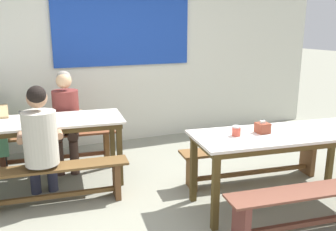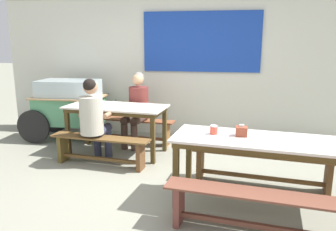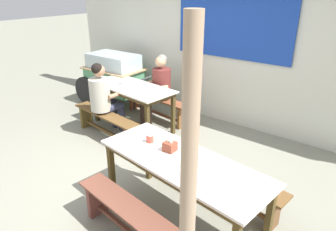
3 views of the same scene
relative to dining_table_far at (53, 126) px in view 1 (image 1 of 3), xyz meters
name	(u,v)px [view 1 (image 1 of 3)]	position (x,y,z in m)	size (l,w,h in m)	color
ground_plane	(176,209)	(1.03, -1.14, -0.69)	(40.00, 40.00, 0.00)	gray
backdrop_wall	(113,51)	(1.04, 1.30, 0.74)	(7.30, 0.23, 2.71)	silver
dining_table_far	(53,126)	(0.00, 0.00, 0.00)	(1.62, 0.86, 0.77)	silver
dining_table_near	(283,140)	(2.09, -1.41, 0.01)	(1.93, 0.91, 0.77)	silver
bench_far_back	(56,144)	(0.06, 0.57, -0.40)	(1.57, 0.40, 0.43)	brown
bench_far_front	(56,179)	(-0.06, -0.57, -0.41)	(1.49, 0.40, 0.43)	brown
bench_near_back	(253,157)	(2.15, -0.84, -0.39)	(1.79, 0.48, 0.43)	brown
bench_near_front	(317,204)	(2.02, -1.98, -0.41)	(1.73, 0.47, 0.43)	brown
person_center_facing	(66,114)	(0.20, 0.49, 0.01)	(0.49, 0.61, 1.25)	#48332B
person_left_back_turned	(41,139)	(-0.17, -0.50, 0.01)	(0.45, 0.57, 1.25)	#2F3248
tissue_box	(263,128)	(1.87, -1.34, 0.13)	(0.12, 0.12, 0.12)	brown
condiment_jar	(236,131)	(1.58, -1.32, 0.13)	(0.08, 0.08, 0.10)	#D14F3C
soup_bowl	(32,119)	(-0.22, 0.02, 0.11)	(0.12, 0.12, 0.05)	silver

